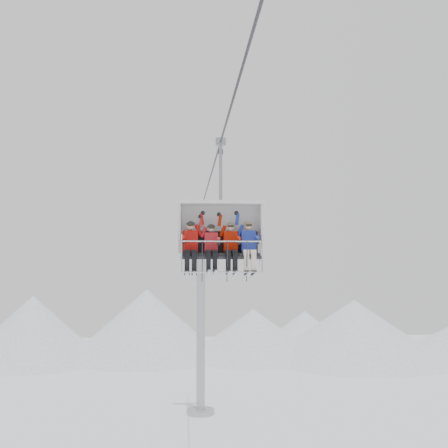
{
  "coord_description": "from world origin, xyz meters",
  "views": [
    {
      "loc": [
        -1.03,
        -14.93,
        9.71
      ],
      "look_at": [
        0.0,
        0.0,
        10.75
      ],
      "focal_mm": 45.0,
      "sensor_mm": 36.0,
      "label": 1
    }
  ],
  "objects": [
    {
      "name": "ridgeline",
      "position": [
        -1.58,
        42.05,
        2.84
      ],
      "size": [
        72.0,
        21.0,
        7.0
      ],
      "color": "white",
      "rests_on": "ground"
    },
    {
      "name": "skier_center_left",
      "position": [
        -0.28,
        1.26,
        10.19
      ],
      "size": [
        0.38,
        1.69,
        1.55
      ],
      "color": "red",
      "rests_on": "chairlift_carrier"
    },
    {
      "name": "chairlift_carrier",
      "position": [
        0.0,
        1.57,
        10.7
      ],
      "size": [
        2.48,
        1.17,
        3.98
      ],
      "color": "black",
      "rests_on": "haul_cable"
    },
    {
      "name": "skier_far_right",
      "position": [
        0.81,
        1.27,
        10.23
      ],
      "size": [
        0.42,
        1.69,
        1.68
      ],
      "color": "#2133A7",
      "rests_on": "chairlift_carrier"
    },
    {
      "name": "haul_cable",
      "position": [
        0.0,
        0.0,
        13.3
      ],
      "size": [
        0.06,
        50.0,
        0.06
      ],
      "primitive_type": "cylinder",
      "rotation": [
        1.57,
        0.0,
        0.0
      ],
      "color": "#2D2D32",
      "rests_on": "lift_tower_left"
    },
    {
      "name": "skier_far_left",
      "position": [
        -0.88,
        1.27,
        10.22
      ],
      "size": [
        0.42,
        1.69,
        1.67
      ],
      "color": "#BC100B",
      "rests_on": "chairlift_carrier"
    },
    {
      "name": "skier_center_right",
      "position": [
        0.28,
        1.27,
        10.21
      ],
      "size": [
        0.41,
        1.69,
        1.63
      ],
      "color": "#AC1501",
      "rests_on": "chairlift_carrier"
    },
    {
      "name": "lift_tower_right",
      "position": [
        0.0,
        22.0,
        5.78
      ],
      "size": [
        2.0,
        1.8,
        13.48
      ],
      "color": "#A4A6AB",
      "rests_on": "ground"
    }
  ]
}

